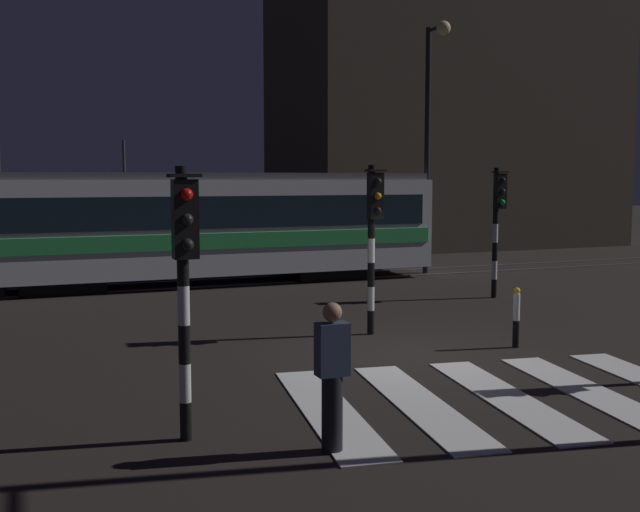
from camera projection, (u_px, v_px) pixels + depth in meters
The scene contains 12 objects.
ground_plane at pixel (410, 355), 13.29m from camera, with size 120.00×120.00×0.00m, color black.
rail_near at pixel (252, 284), 22.09m from camera, with size 80.00×0.12×0.03m, color #59595E.
rail_far at pixel (239, 278), 23.42m from camera, with size 80.00×0.12×0.03m, color #59595E.
crosswalk_zebra at pixel (505, 397), 10.69m from camera, with size 6.41×4.87×0.02m.
traffic_light_corner_near_left at pixel (184, 262), 8.66m from camera, with size 0.36×0.42×3.23m.
traffic_light_corner_far_right at pixel (498, 212), 19.38m from camera, with size 0.36×0.42×3.36m.
traffic_light_median_centre at pixel (373, 224), 14.75m from camera, with size 0.36×0.42×3.35m.
street_lamp_trackside_right at pixel (431, 120), 24.14m from camera, with size 0.44×1.21×7.91m.
tram at pixel (200, 225), 22.07m from camera, with size 14.23×2.58×4.15m.
pedestrian_waiting_at_kerb at pixel (332, 376), 8.50m from camera, with size 0.36×0.24×1.71m.
bollard_island_edge at pixel (516, 317), 13.82m from camera, with size 0.12×0.12×1.11m.
building_backdrop at pixel (446, 96), 35.11m from camera, with size 15.14×8.00×13.76m, color #42382D.
Camera 1 is at (-6.31, -11.52, 3.08)m, focal length 42.53 mm.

